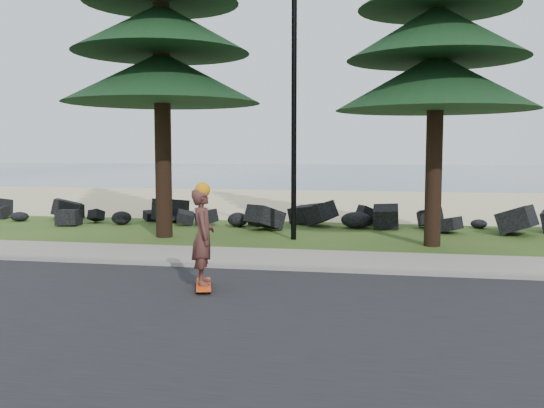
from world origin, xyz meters
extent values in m
plane|color=#2B4716|center=(0.00, 0.00, 0.00)|extent=(160.00, 160.00, 0.00)
cube|color=black|center=(0.00, -4.50, 0.01)|extent=(160.00, 7.00, 0.02)
cube|color=gray|center=(0.00, -0.90, 0.05)|extent=(160.00, 0.20, 0.10)
cube|color=gray|center=(0.00, 0.20, 0.04)|extent=(160.00, 2.00, 0.08)
cube|color=beige|center=(0.00, 14.50, 0.01)|extent=(160.00, 15.00, 0.01)
cube|color=#3F6779|center=(0.00, 51.00, 0.00)|extent=(160.00, 58.00, 0.01)
cylinder|color=black|center=(0.00, 3.20, 4.00)|extent=(0.14, 0.14, 8.00)
cube|color=#E9420D|center=(-0.61, -2.76, 0.10)|extent=(0.52, 0.99, 0.03)
imported|color=#4E2823|center=(-0.61, -2.76, 0.92)|extent=(0.54, 0.68, 1.61)
sphere|color=orange|center=(-0.61, -2.76, 1.69)|extent=(0.26, 0.26, 0.26)
camera|label=1|loc=(2.40, -12.38, 2.37)|focal=40.00mm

